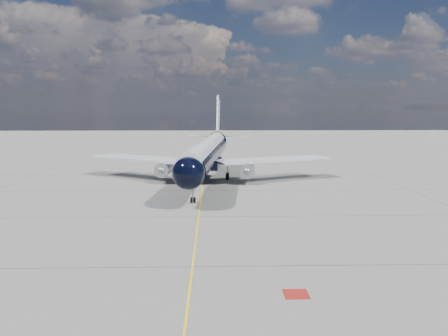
# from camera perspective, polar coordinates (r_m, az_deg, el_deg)

# --- Properties ---
(ground) EXTENTS (320.00, 320.00, 0.00)m
(ground) POSITION_cam_1_polar(r_m,az_deg,el_deg) (67.25, -2.83, -2.18)
(ground) COLOR gray
(ground) RESTS_ON ground
(taxiway_centerline) EXTENTS (0.16, 160.00, 0.01)m
(taxiway_centerline) POSITION_cam_1_polar(r_m,az_deg,el_deg) (62.33, -2.92, -2.98)
(taxiway_centerline) COLOR yellow
(taxiway_centerline) RESTS_ON ground
(red_marking) EXTENTS (1.60, 1.60, 0.01)m
(red_marking) POSITION_cam_1_polar(r_m,az_deg,el_deg) (29.19, 9.39, -15.94)
(red_marking) COLOR maroon
(red_marking) RESTS_ON ground
(main_airliner) EXTENTS (40.65, 49.68, 14.35)m
(main_airliner) POSITION_cam_1_polar(r_m,az_deg,el_deg) (71.68, -2.14, 2.05)
(main_airliner) COLOR black
(main_airliner) RESTS_ON ground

